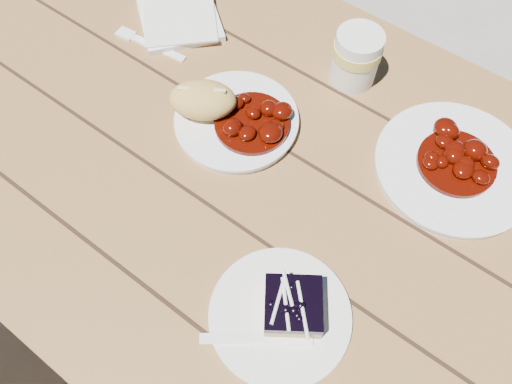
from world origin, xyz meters
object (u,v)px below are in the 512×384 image
Objects in this scene: dessert_plate at (280,316)px; second_cup at (356,58)px; picnic_table at (367,298)px; main_plate at (237,121)px; second_plate at (453,167)px; blueberry_cake at (293,306)px; bread_roll at (203,100)px.

second_cup reaches higher than dessert_plate.
picnic_table is 0.43m from second_cup.
dessert_plate is (-0.09, -0.16, 0.17)m from picnic_table.
second_plate is at bearing 21.77° from main_plate.
second_cup is (0.11, 0.21, 0.04)m from main_plate.
second_plate is (0.00, 0.21, 0.17)m from picnic_table.
dessert_plate is 1.81× the size of blueberry_cake.
main_plate is 0.37m from second_plate.
second_cup reaches higher than main_plate.
bread_roll is at bearing 172.32° from picnic_table.
second_plate is (0.09, 0.37, 0.00)m from dessert_plate.
second_plate is at bearing 76.51° from dessert_plate.
picnic_table is 0.25m from dessert_plate.
main_plate is at bearing 167.87° from picnic_table.
bread_roll is at bearing 145.69° from dessert_plate.
second_cup reaches higher than second_plate.
bread_roll reaches higher than main_plate.
dessert_plate reaches higher than picnic_table.
second_plate is 2.46× the size of second_cup.
picnic_table is 17.45× the size of bread_roll.
second_cup is at bearing 55.05° from bread_roll.
dessert_plate is 0.77× the size of second_plate.
main_plate is at bearing 137.78° from dessert_plate.
bread_roll is 0.38m from dessert_plate.
blueberry_cake is at bearing 56.31° from dessert_plate.
picnic_table is 0.39m from main_plate.
dessert_plate is at bearing -71.26° from second_cup.
blueberry_cake is at bearing -117.86° from picnic_table.
picnic_table is 9.54× the size of main_plate.
second_plate is at bearing -16.88° from second_cup.
blueberry_cake is 1.05× the size of second_cup.
blueberry_cake is 0.43× the size of second_plate.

